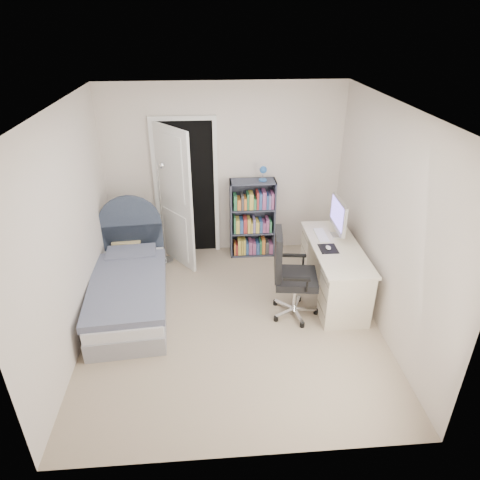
{
  "coord_description": "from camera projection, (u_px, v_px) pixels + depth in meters",
  "views": [
    {
      "loc": [
        -0.23,
        -4.09,
        3.28
      ],
      "look_at": [
        0.1,
        0.15,
        1.01
      ],
      "focal_mm": 32.0,
      "sensor_mm": 36.0,
      "label": 1
    }
  ],
  "objects": [
    {
      "name": "room_shell",
      "position": [
        232.0,
        227.0,
        4.57
      ],
      "size": [
        3.5,
        3.7,
        2.6
      ],
      "color": "gray",
      "rests_on": "ground"
    },
    {
      "name": "door",
      "position": [
        179.0,
        193.0,
        6.0
      ],
      "size": [
        0.92,
        0.68,
        2.06
      ],
      "color": "black",
      "rests_on": "ground"
    },
    {
      "name": "bed",
      "position": [
        130.0,
        288.0,
        5.31
      ],
      "size": [
        1.01,
        1.92,
        1.15
      ],
      "color": "gray",
      "rests_on": "ground"
    },
    {
      "name": "nightstand",
      "position": [
        128.0,
        244.0,
        6.07
      ],
      "size": [
        0.39,
        0.39,
        0.58
      ],
      "color": "#D1BB80",
      "rests_on": "ground"
    },
    {
      "name": "floor_lamp",
      "position": [
        164.0,
        223.0,
        6.08
      ],
      "size": [
        0.22,
        0.22,
        1.54
      ],
      "color": "silver",
      "rests_on": "ground"
    },
    {
      "name": "bookcase",
      "position": [
        253.0,
        221.0,
        6.34
      ],
      "size": [
        0.66,
        0.28,
        1.39
      ],
      "color": "#3B4051",
      "rests_on": "ground"
    },
    {
      "name": "desk",
      "position": [
        334.0,
        268.0,
        5.45
      ],
      "size": [
        0.59,
        1.48,
        1.21
      ],
      "color": "beige",
      "rests_on": "ground"
    },
    {
      "name": "office_chair",
      "position": [
        289.0,
        271.0,
        4.99
      ],
      "size": [
        0.59,
        0.6,
        1.11
      ],
      "color": "silver",
      "rests_on": "ground"
    }
  ]
}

